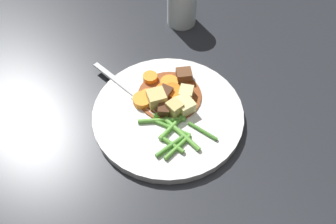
# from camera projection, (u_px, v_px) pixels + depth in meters

# --- Properties ---
(ground_plane) EXTENTS (3.00, 3.00, 0.00)m
(ground_plane) POSITION_uv_depth(u_px,v_px,m) (168.00, 117.00, 0.70)
(ground_plane) COLOR #26282D
(dinner_plate) EXTENTS (0.27, 0.27, 0.02)m
(dinner_plate) POSITION_uv_depth(u_px,v_px,m) (168.00, 115.00, 0.70)
(dinner_plate) COLOR white
(dinner_plate) RESTS_ON ground_plane
(stew_sauce) EXTENTS (0.12, 0.12, 0.00)m
(stew_sauce) POSITION_uv_depth(u_px,v_px,m) (170.00, 96.00, 0.71)
(stew_sauce) COLOR brown
(stew_sauce) RESTS_ON dinner_plate
(carrot_slice_0) EXTENTS (0.05, 0.05, 0.01)m
(carrot_slice_0) POSITION_uv_depth(u_px,v_px,m) (169.00, 83.00, 0.73)
(carrot_slice_0) COLOR orange
(carrot_slice_0) RESTS_ON dinner_plate
(carrot_slice_1) EXTENTS (0.03, 0.03, 0.01)m
(carrot_slice_1) POSITION_uv_depth(u_px,v_px,m) (176.00, 95.00, 0.71)
(carrot_slice_1) COLOR orange
(carrot_slice_1) RESTS_ON dinner_plate
(carrot_slice_2) EXTENTS (0.03, 0.03, 0.01)m
(carrot_slice_2) POSITION_uv_depth(u_px,v_px,m) (147.00, 95.00, 0.71)
(carrot_slice_2) COLOR orange
(carrot_slice_2) RESTS_ON dinner_plate
(carrot_slice_3) EXTENTS (0.04, 0.04, 0.01)m
(carrot_slice_3) POSITION_uv_depth(u_px,v_px,m) (142.00, 100.00, 0.70)
(carrot_slice_3) COLOR orange
(carrot_slice_3) RESTS_ON dinner_plate
(carrot_slice_4) EXTENTS (0.03, 0.03, 0.01)m
(carrot_slice_4) POSITION_uv_depth(u_px,v_px,m) (150.00, 78.00, 0.73)
(carrot_slice_4) COLOR orange
(carrot_slice_4) RESTS_ON dinner_plate
(carrot_slice_5) EXTENTS (0.03, 0.03, 0.01)m
(carrot_slice_5) POSITION_uv_depth(u_px,v_px,m) (165.00, 90.00, 0.71)
(carrot_slice_5) COLOR orange
(carrot_slice_5) RESTS_ON dinner_plate
(carrot_slice_6) EXTENTS (0.03, 0.03, 0.01)m
(carrot_slice_6) POSITION_uv_depth(u_px,v_px,m) (172.00, 90.00, 0.72)
(carrot_slice_6) COLOR orange
(carrot_slice_6) RESTS_ON dinner_plate
(potato_chunk_0) EXTENTS (0.04, 0.04, 0.02)m
(potato_chunk_0) POSITION_uv_depth(u_px,v_px,m) (184.00, 105.00, 0.69)
(potato_chunk_0) COLOR #EAD68C
(potato_chunk_0) RESTS_ON dinner_plate
(potato_chunk_1) EXTENTS (0.03, 0.03, 0.02)m
(potato_chunk_1) POSITION_uv_depth(u_px,v_px,m) (186.00, 93.00, 0.70)
(potato_chunk_1) COLOR #EAD68C
(potato_chunk_1) RESTS_ON dinner_plate
(potato_chunk_2) EXTENTS (0.03, 0.03, 0.03)m
(potato_chunk_2) POSITION_uv_depth(u_px,v_px,m) (156.00, 99.00, 0.69)
(potato_chunk_2) COLOR #DBBC6B
(potato_chunk_2) RESTS_ON dinner_plate
(potato_chunk_3) EXTENTS (0.03, 0.03, 0.03)m
(potato_chunk_3) POSITION_uv_depth(u_px,v_px,m) (175.00, 108.00, 0.68)
(potato_chunk_3) COLOR #DBBC6B
(potato_chunk_3) RESTS_ON dinner_plate
(meat_chunk_0) EXTENTS (0.04, 0.04, 0.02)m
(meat_chunk_0) POSITION_uv_depth(u_px,v_px,m) (162.00, 95.00, 0.70)
(meat_chunk_0) COLOR #4C2B19
(meat_chunk_0) RESTS_ON dinner_plate
(meat_chunk_1) EXTENTS (0.03, 0.03, 0.02)m
(meat_chunk_1) POSITION_uv_depth(u_px,v_px,m) (184.00, 75.00, 0.73)
(meat_chunk_1) COLOR brown
(meat_chunk_1) RESTS_ON dinner_plate
(meat_chunk_2) EXTENTS (0.03, 0.03, 0.02)m
(meat_chunk_2) POSITION_uv_depth(u_px,v_px,m) (164.00, 111.00, 0.68)
(meat_chunk_2) COLOR #4C2B19
(meat_chunk_2) RESTS_ON dinner_plate
(green_bean_0) EXTENTS (0.04, 0.06, 0.01)m
(green_bean_0) POSITION_uv_depth(u_px,v_px,m) (170.00, 146.00, 0.64)
(green_bean_0) COLOR #4C8E33
(green_bean_0) RESTS_ON dinner_plate
(green_bean_1) EXTENTS (0.05, 0.06, 0.01)m
(green_bean_1) POSITION_uv_depth(u_px,v_px,m) (174.00, 126.00, 0.67)
(green_bean_1) COLOR #599E38
(green_bean_1) RESTS_ON dinner_plate
(green_bean_2) EXTENTS (0.01, 0.05, 0.01)m
(green_bean_2) POSITION_uv_depth(u_px,v_px,m) (167.00, 114.00, 0.68)
(green_bean_2) COLOR #66AD42
(green_bean_2) RESTS_ON dinner_plate
(green_bean_3) EXTENTS (0.02, 0.08, 0.01)m
(green_bean_3) POSITION_uv_depth(u_px,v_px,m) (162.00, 120.00, 0.68)
(green_bean_3) COLOR #66AD42
(green_bean_3) RESTS_ON dinner_plate
(green_bean_4) EXTENTS (0.04, 0.05, 0.01)m
(green_bean_4) POSITION_uv_depth(u_px,v_px,m) (175.00, 148.00, 0.64)
(green_bean_4) COLOR #599E38
(green_bean_4) RESTS_ON dinner_plate
(green_bean_5) EXTENTS (0.05, 0.06, 0.01)m
(green_bean_5) POSITION_uv_depth(u_px,v_px,m) (170.00, 129.00, 0.66)
(green_bean_5) COLOR #599E38
(green_bean_5) RESTS_ON dinner_plate
(green_bean_6) EXTENTS (0.04, 0.05, 0.01)m
(green_bean_6) POSITION_uv_depth(u_px,v_px,m) (177.00, 108.00, 0.69)
(green_bean_6) COLOR #4C8E33
(green_bean_6) RESTS_ON dinner_plate
(green_bean_7) EXTENTS (0.05, 0.04, 0.01)m
(green_bean_7) POSITION_uv_depth(u_px,v_px,m) (203.00, 131.00, 0.66)
(green_bean_7) COLOR #4C8E33
(green_bean_7) RESTS_ON dinner_plate
(green_bean_8) EXTENTS (0.04, 0.04, 0.01)m
(green_bean_8) POSITION_uv_depth(u_px,v_px,m) (172.00, 144.00, 0.65)
(green_bean_8) COLOR #599E38
(green_bean_8) RESTS_ON dinner_plate
(green_bean_9) EXTENTS (0.07, 0.05, 0.01)m
(green_bean_9) POSITION_uv_depth(u_px,v_px,m) (182.00, 135.00, 0.66)
(green_bean_9) COLOR #66AD42
(green_bean_9) RESTS_ON dinner_plate
(fork) EXTENTS (0.15, 0.11, 0.00)m
(fork) POSITION_uv_depth(u_px,v_px,m) (127.00, 89.00, 0.72)
(fork) COLOR silver
(fork) RESTS_ON dinner_plate
(water_glass) EXTENTS (0.06, 0.06, 0.09)m
(water_glass) POSITION_uv_depth(u_px,v_px,m) (182.00, 4.00, 0.83)
(water_glass) COLOR silver
(water_glass) RESTS_ON ground_plane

